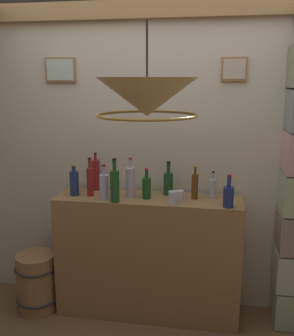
% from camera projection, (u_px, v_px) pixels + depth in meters
% --- Properties ---
extents(panelled_rear_partition, '(3.48, 0.15, 2.51)m').
position_uv_depth(panelled_rear_partition, '(153.00, 150.00, 3.27)').
color(panelled_rear_partition, beige).
rests_on(panelled_rear_partition, ground).
extents(bar_shelf_unit, '(1.47, 0.38, 1.00)m').
position_uv_depth(bar_shelf_unit, '(148.00, 256.00, 3.19)').
color(bar_shelf_unit, '#9E7547').
rests_on(bar_shelf_unit, ground).
extents(liquor_bottle_rum, '(0.07, 0.07, 0.34)m').
position_uv_depth(liquor_bottle_rum, '(115.00, 185.00, 2.95)').
color(liquor_bottle_rum, '#1B5123').
rests_on(liquor_bottle_rum, bar_shelf_unit).
extents(liquor_bottle_bourbon, '(0.07, 0.07, 0.32)m').
position_uv_depth(liquor_bottle_bourbon, '(130.00, 182.00, 3.07)').
color(liquor_bottle_bourbon, silver).
rests_on(liquor_bottle_bourbon, bar_shelf_unit).
extents(liquor_bottle_mezcal, '(0.07, 0.07, 0.28)m').
position_uv_depth(liquor_bottle_mezcal, '(104.00, 186.00, 3.02)').
color(liquor_bottle_mezcal, silver).
rests_on(liquor_bottle_mezcal, bar_shelf_unit).
extents(liquor_bottle_amaro, '(0.07, 0.07, 0.25)m').
position_uv_depth(liquor_bottle_amaro, '(74.00, 183.00, 3.12)').
color(liquor_bottle_amaro, navy).
rests_on(liquor_bottle_amaro, bar_shelf_unit).
extents(liquor_bottle_rye, '(0.08, 0.08, 0.27)m').
position_uv_depth(liquor_bottle_rye, '(168.00, 183.00, 3.14)').
color(liquor_bottle_rye, '#1B4B22').
rests_on(liquor_bottle_rye, bar_shelf_unit).
extents(liquor_bottle_tequila, '(0.08, 0.08, 0.24)m').
position_uv_depth(liquor_bottle_tequila, '(228.00, 196.00, 2.83)').
color(liquor_bottle_tequila, navy).
rests_on(liquor_bottle_tequila, bar_shelf_unit).
extents(liquor_bottle_vermouth, '(0.05, 0.05, 0.31)m').
position_uv_depth(liquor_bottle_vermouth, '(90.00, 181.00, 3.11)').
color(liquor_bottle_vermouth, maroon).
rests_on(liquor_bottle_vermouth, bar_shelf_unit).
extents(liquor_bottle_port, '(0.05, 0.05, 0.26)m').
position_uv_depth(liquor_bottle_port, '(195.00, 186.00, 3.03)').
color(liquor_bottle_port, brown).
rests_on(liquor_bottle_port, bar_shelf_unit).
extents(liquor_bottle_scotch, '(0.07, 0.07, 0.24)m').
position_uv_depth(liquor_bottle_scotch, '(147.00, 187.00, 3.04)').
color(liquor_bottle_scotch, '#1A4E23').
rests_on(liquor_bottle_scotch, bar_shelf_unit).
extents(liquor_bottle_brandy, '(0.05, 0.05, 0.22)m').
position_uv_depth(liquor_bottle_brandy, '(213.00, 188.00, 3.05)').
color(liquor_bottle_brandy, silver).
rests_on(liquor_bottle_brandy, bar_shelf_unit).
extents(liquor_bottle_whiskey, '(0.07, 0.07, 0.32)m').
position_uv_depth(liquor_bottle_whiskey, '(96.00, 174.00, 3.27)').
color(liquor_bottle_whiskey, maroon).
rests_on(liquor_bottle_whiskey, bar_shelf_unit).
extents(glass_tumbler_rocks, '(0.07, 0.07, 0.10)m').
position_uv_depth(glass_tumbler_rocks, '(173.00, 198.00, 2.91)').
color(glass_tumbler_rocks, silver).
rests_on(glass_tumbler_rocks, bar_shelf_unit).
extents(glass_tumbler_highball, '(0.07, 0.07, 0.09)m').
position_uv_depth(glass_tumbler_highball, '(76.00, 186.00, 3.25)').
color(glass_tumbler_highball, silver).
rests_on(glass_tumbler_highball, bar_shelf_unit).
extents(glass_tumbler_shot, '(0.06, 0.06, 0.07)m').
position_uv_depth(glass_tumbler_shot, '(180.00, 195.00, 3.03)').
color(glass_tumbler_shot, silver).
rests_on(glass_tumbler_shot, bar_shelf_unit).
extents(pendant_lamp, '(0.57, 0.57, 0.51)m').
position_uv_depth(pendant_lamp, '(147.00, 98.00, 2.17)').
color(pendant_lamp, beige).
extents(wooden_barrel, '(0.35, 0.35, 0.49)m').
position_uv_depth(wooden_barrel, '(37.00, 282.00, 3.29)').
color(wooden_barrel, '#9E7547').
rests_on(wooden_barrel, ground).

